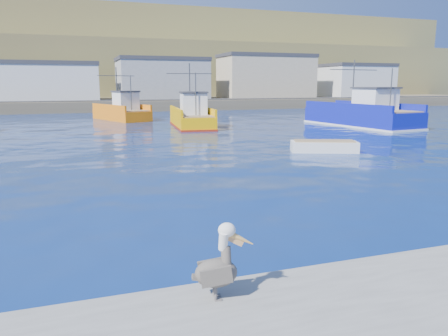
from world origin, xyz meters
The scene contains 9 objects.
ground centered at (0.00, 0.00, 0.00)m, with size 260.00×260.00×0.00m, color navy.
dock_bollards centered at (0.60, -3.40, 0.65)m, with size 36.20×0.20×0.30m.
far_shore centered at (0.00, 109.20, 8.98)m, with size 200.00×81.00×24.00m.
trawler_yellow_b centered at (5.91, 31.50, 0.96)m, with size 4.57×9.97×6.31m.
trawler_blue centered at (22.57, 26.93, 1.13)m, with size 6.26×13.37×6.72m.
boat_orange centered at (0.34, 42.42, 1.06)m, with size 6.20×9.57×6.17m.
skiff_mid centered at (9.63, 13.20, 0.29)m, with size 4.35×2.88×0.89m.
skiff_far centered at (24.89, 39.23, 0.28)m, with size 3.87×3.76×0.87m.
pelican centered at (-3.00, -3.69, 1.09)m, with size 1.12×0.57×1.38m.
Camera 1 is at (-5.25, -10.49, 4.24)m, focal length 35.00 mm.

